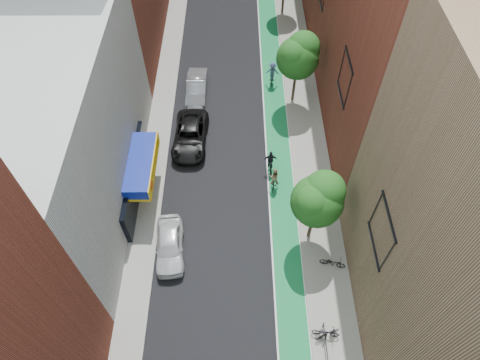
{
  "coord_description": "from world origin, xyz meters",
  "views": [
    {
      "loc": [
        0.69,
        -4.97,
        26.44
      ],
      "look_at": [
        0.82,
        13.88,
        1.5
      ],
      "focal_mm": 32.0,
      "sensor_mm": 36.0,
      "label": 1
    }
  ],
  "objects_px": {
    "cyclist_lane_mid": "(270,164)",
    "parked_car_black": "(190,136)",
    "parked_car_silver": "(197,88)",
    "cyclist_lane_far": "(272,74)",
    "parked_car_white": "(170,245)",
    "cyclist_lane_near": "(274,179)"
  },
  "relations": [
    {
      "from": "parked_car_white",
      "to": "cyclist_lane_near",
      "type": "bearing_deg",
      "value": 31.39
    },
    {
      "from": "cyclist_lane_mid",
      "to": "cyclist_lane_near",
      "type": "bearing_deg",
      "value": 96.7
    },
    {
      "from": "parked_car_silver",
      "to": "cyclist_lane_far",
      "type": "bearing_deg",
      "value": 14.38
    },
    {
      "from": "parked_car_white",
      "to": "parked_car_black",
      "type": "bearing_deg",
      "value": 80.29
    },
    {
      "from": "cyclist_lane_mid",
      "to": "parked_car_black",
      "type": "bearing_deg",
      "value": -24.36
    },
    {
      "from": "parked_car_black",
      "to": "cyclist_lane_far",
      "type": "distance_m",
      "value": 10.33
    },
    {
      "from": "parked_car_white",
      "to": "cyclist_lane_far",
      "type": "relative_size",
      "value": 2.1
    },
    {
      "from": "parked_car_white",
      "to": "cyclist_lane_far",
      "type": "height_order",
      "value": "cyclist_lane_far"
    },
    {
      "from": "parked_car_white",
      "to": "parked_car_black",
      "type": "height_order",
      "value": "parked_car_black"
    },
    {
      "from": "parked_car_silver",
      "to": "cyclist_lane_near",
      "type": "xyz_separation_m",
      "value": [
        6.37,
        -10.38,
        0.01
      ]
    },
    {
      "from": "cyclist_lane_near",
      "to": "cyclist_lane_mid",
      "type": "distance_m",
      "value": 1.59
    },
    {
      "from": "parked_car_white",
      "to": "cyclist_lane_mid",
      "type": "bearing_deg",
      "value": 39.2
    },
    {
      "from": "parked_car_white",
      "to": "cyclist_lane_near",
      "type": "relative_size",
      "value": 2.35
    },
    {
      "from": "parked_car_white",
      "to": "cyclist_lane_near",
      "type": "height_order",
      "value": "cyclist_lane_near"
    },
    {
      "from": "parked_car_silver",
      "to": "cyclist_lane_near",
      "type": "relative_size",
      "value": 2.52
    },
    {
      "from": "parked_car_silver",
      "to": "cyclist_lane_far",
      "type": "distance_m",
      "value": 7.07
    },
    {
      "from": "cyclist_lane_mid",
      "to": "cyclist_lane_far",
      "type": "bearing_deg",
      "value": -93.28
    },
    {
      "from": "cyclist_lane_mid",
      "to": "cyclist_lane_far",
      "type": "height_order",
      "value": "cyclist_lane_far"
    },
    {
      "from": "parked_car_silver",
      "to": "cyclist_lane_mid",
      "type": "relative_size",
      "value": 2.43
    },
    {
      "from": "parked_car_white",
      "to": "parked_car_silver",
      "type": "height_order",
      "value": "parked_car_silver"
    },
    {
      "from": "parked_car_silver",
      "to": "cyclist_lane_near",
      "type": "bearing_deg",
      "value": -57.66
    },
    {
      "from": "cyclist_lane_near",
      "to": "cyclist_lane_far",
      "type": "height_order",
      "value": "cyclist_lane_far"
    }
  ]
}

